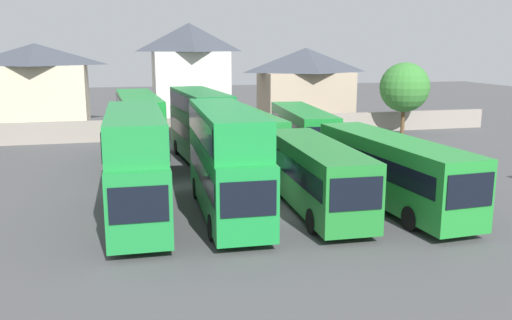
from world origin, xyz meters
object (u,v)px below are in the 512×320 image
object	(u,v)px
house_terrace_right	(305,84)
bus_7	(248,132)
bus_5	(139,126)
house_terrace_left	(37,85)
bus_2	(226,156)
tree_left_of_lot	(405,87)
bus_4	(391,168)
bus_1	(136,161)
bus_3	(316,173)
bus_8	(302,130)
house_terrace_centre	(190,74)
bus_6	(201,122)

from	to	relation	value
house_terrace_right	bus_7	bearing A→B (deg)	-119.28
bus_5	house_terrace_left	xyz separation A→B (m)	(-9.12, 20.09, 1.51)
bus_2	bus_5	distance (m)	13.12
bus_5	tree_left_of_lot	distance (m)	25.52
bus_4	house_terrace_left	size ratio (longest dim) A/B	1.23
bus_5	bus_7	bearing A→B (deg)	87.50
bus_1	house_terrace_right	distance (m)	36.94
tree_left_of_lot	bus_4	bearing A→B (deg)	-119.71
bus_3	bus_7	bearing A→B (deg)	-176.72
bus_4	bus_7	bearing A→B (deg)	-165.53
bus_8	bus_7	bearing A→B (deg)	-85.81
bus_4	house_terrace_centre	distance (m)	32.62
bus_5	house_terrace_left	world-z (taller)	house_terrace_left
bus_5	house_terrace_left	size ratio (longest dim) A/B	1.20
bus_1	bus_4	world-z (taller)	bus_1
bus_1	house_terrace_centre	bearing A→B (deg)	169.27
bus_2	bus_4	bearing A→B (deg)	88.05
bus_5	house_terrace_right	bearing A→B (deg)	133.34
bus_4	bus_2	bearing A→B (deg)	-97.53
bus_1	house_terrace_right	bearing A→B (deg)	149.98
tree_left_of_lot	house_terrace_right	bearing A→B (deg)	118.01
bus_3	bus_8	bearing A→B (deg)	166.01
bus_2	bus_7	distance (m)	13.30
house_terrace_centre	house_terrace_right	world-z (taller)	house_terrace_centre
bus_8	house_terrace_left	world-z (taller)	house_terrace_left
bus_3	house_terrace_right	world-z (taller)	house_terrace_right
bus_7	house_terrace_left	world-z (taller)	house_terrace_left
bus_7	bus_8	bearing A→B (deg)	87.48
bus_6	bus_8	distance (m)	7.48
bus_4	house_terrace_left	world-z (taller)	house_terrace_left
bus_3	bus_8	size ratio (longest dim) A/B	0.91
house_terrace_centre	bus_1	bearing A→B (deg)	-101.37
tree_left_of_lot	house_terrace_left	bearing A→B (deg)	160.24
bus_2	bus_6	world-z (taller)	bus_2
bus_4	bus_6	bearing A→B (deg)	-153.43
bus_1	bus_6	world-z (taller)	bus_1
house_terrace_centre	house_terrace_right	bearing A→B (deg)	1.81
bus_5	house_terrace_right	distance (m)	26.49
bus_4	bus_5	distance (m)	17.80
bus_3	house_terrace_centre	world-z (taller)	house_terrace_centre
house_terrace_centre	bus_4	bearing A→B (deg)	-78.94
bus_7	bus_5	bearing A→B (deg)	-91.83
bus_7	bus_8	distance (m)	4.05
bus_3	bus_4	bearing A→B (deg)	91.31
bus_6	house_terrace_right	world-z (taller)	house_terrace_right
bus_4	bus_7	xyz separation A→B (m)	(-4.39, 13.18, -0.05)
bus_1	bus_8	xyz separation A→B (m)	(12.19, 12.68, -0.87)
bus_1	bus_7	world-z (taller)	bus_1
bus_2	bus_5	size ratio (longest dim) A/B	0.92
house_terrace_left	house_terrace_right	world-z (taller)	house_terrace_left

